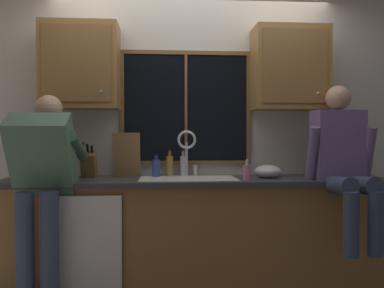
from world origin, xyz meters
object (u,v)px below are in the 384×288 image
mixing_bowl (268,172)px  knife_block (89,165)px  person_sitting_on_counter (343,158)px  bottle_tall_clear (156,167)px  person_standing (42,177)px  bottle_green_glass (170,165)px  soap_dispenser (247,172)px  cutting_board (127,155)px  bottle_amber_small (183,165)px

mixing_bowl → knife_block: bearing=175.4°
person_sitting_on_counter → bottle_tall_clear: person_sitting_on_counter is taller
person_standing → bottle_green_glass: person_standing is taller
bottle_green_glass → person_standing: bearing=-151.0°
mixing_bowl → soap_dispenser: size_ratio=1.34×
soap_dispenser → cutting_board: bearing=157.3°
mixing_bowl → bottle_tall_clear: bottle_tall_clear is taller
person_standing → bottle_amber_small: 1.20m
person_standing → bottle_amber_small: person_standing is taller
knife_block → bottle_tall_clear: 0.57m
bottle_amber_small → soap_dispenser: bearing=-40.9°
person_sitting_on_counter → bottle_tall_clear: 1.54m
knife_block → soap_dispenser: knife_block is taller
cutting_board → bottle_amber_small: size_ratio=1.68×
bottle_tall_clear → bottle_green_glass: bearing=13.9°
person_sitting_on_counter → knife_block: (-2.04, 0.41, -0.08)m
person_sitting_on_counter → soap_dispenser: person_sitting_on_counter is taller
mixing_bowl → soap_dispenser: bearing=-136.5°
soap_dispenser → person_sitting_on_counter: bearing=-5.4°
knife_block → soap_dispenser: (1.29, -0.34, -0.04)m
person_sitting_on_counter → bottle_green_glass: 1.43m
person_sitting_on_counter → mixing_bowl: 0.61m
bottle_green_glass → bottle_amber_small: (0.12, 0.03, 0.00)m
bottle_tall_clear → soap_dispenser: bearing=-26.5°
cutting_board → mixing_bowl: size_ratio=1.68×
person_sitting_on_counter → bottle_tall_clear: size_ratio=6.43×
knife_block → bottle_green_glass: bearing=4.4°
person_sitting_on_counter → person_standing: bearing=-178.5°
soap_dispenser → bottle_tall_clear: size_ratio=0.88×
person_standing → knife_block: bearing=61.4°
knife_block → mixing_bowl: 1.52m
person_sitting_on_counter → knife_block: 2.08m
person_standing → cutting_board: size_ratio=4.11×
mixing_bowl → bottle_tall_clear: 0.96m
person_standing → person_sitting_on_counter: size_ratio=1.26×
bottle_green_glass → bottle_tall_clear: (-0.12, -0.03, -0.01)m
soap_dispenser → person_standing: bearing=-175.1°
person_sitting_on_counter → bottle_amber_small: size_ratio=5.46×
mixing_bowl → bottle_amber_small: 0.74m
soap_dispenser → knife_block: bearing=165.4°
knife_block → bottle_amber_small: size_ratio=1.39×
person_standing → cutting_board: (0.57, 0.54, 0.14)m
soap_dispenser → bottle_green_glass: size_ratio=0.75×
knife_block → cutting_board: 0.33m
person_standing → cutting_board: 0.80m
person_sitting_on_counter → cutting_board: 1.80m
person_sitting_on_counter → cutting_board: (-1.73, 0.48, 0.01)m
bottle_tall_clear → mixing_bowl: bearing=-8.7°
bottle_amber_small → knife_block: bearing=-174.2°
person_sitting_on_counter → mixing_bowl: size_ratio=5.46×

